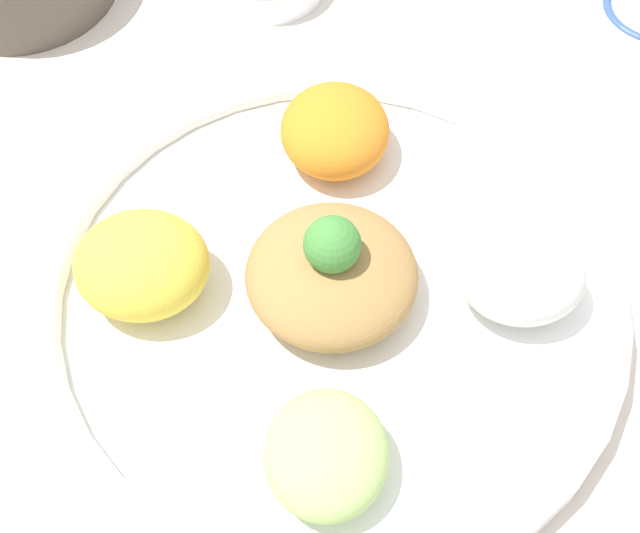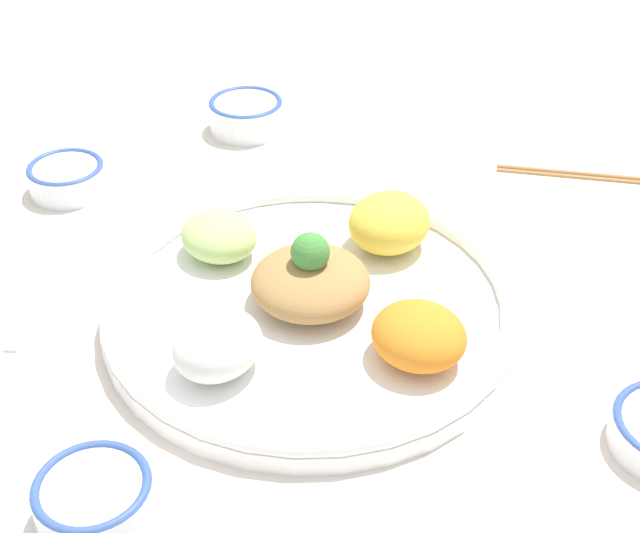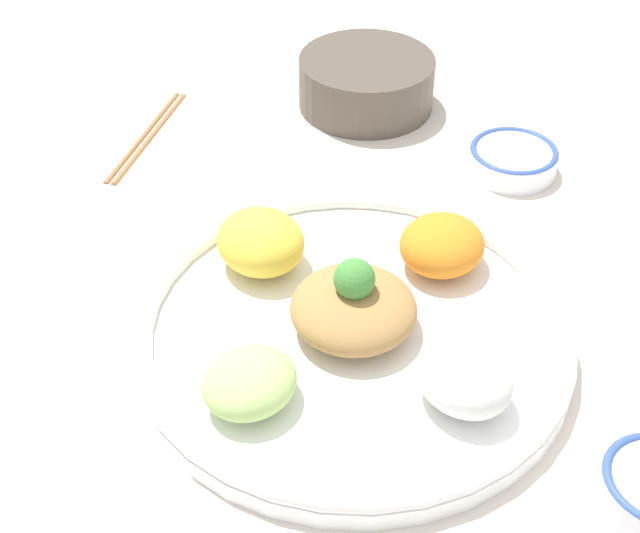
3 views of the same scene
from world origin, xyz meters
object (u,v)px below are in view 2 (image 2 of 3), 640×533
salad_platter (313,298)px  sauce_bowl_far (246,113)px  sauce_bowl_dark (67,177)px  chopsticks_pair_far (585,174)px  rice_bowl_blue (94,499)px  serving_spoon_extra (36,296)px

salad_platter → sauce_bowl_far: salad_platter is taller
sauce_bowl_dark → chopsticks_pair_far: bearing=-72.2°
rice_bowl_blue → sauce_bowl_far: sauce_bowl_far is taller
salad_platter → chopsticks_pair_far: size_ratio=1.89×
salad_platter → serving_spoon_extra: salad_platter is taller
sauce_bowl_dark → chopsticks_pair_far: size_ratio=0.42×
salad_platter → serving_spoon_extra: bearing=98.5°
salad_platter → sauce_bowl_dark: 0.39m
salad_platter → rice_bowl_blue: 0.30m
chopsticks_pair_far → sauce_bowl_far: bearing=-5.9°
chopsticks_pair_far → serving_spoon_extra: 0.67m
sauce_bowl_dark → sauce_bowl_far: sauce_bowl_far is taller
rice_bowl_blue → sauce_bowl_far: size_ratio=0.91×
sauce_bowl_far → serving_spoon_extra: (-0.41, 0.09, -0.02)m
sauce_bowl_dark → chopsticks_pair_far: 0.64m
salad_platter → sauce_bowl_dark: size_ratio=4.46×
serving_spoon_extra → sauce_bowl_dark: bearing=-173.0°
salad_platter → serving_spoon_extra: (-0.04, 0.28, -0.02)m
rice_bowl_blue → sauce_bowl_dark: size_ratio=0.99×
rice_bowl_blue → chopsticks_pair_far: bearing=-29.2°
salad_platter → sauce_bowl_dark: bearing=65.6°
salad_platter → sauce_bowl_dark: (0.16, 0.35, -0.00)m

